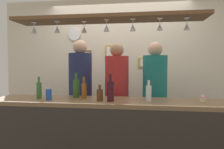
{
  "coord_description": "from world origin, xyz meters",
  "views": [
    {
      "loc": [
        0.38,
        -2.64,
        1.39
      ],
      "look_at": [
        0.0,
        0.1,
        1.26
      ],
      "focal_mm": 32.75,
      "sensor_mm": 36.0,
      "label": 1
    }
  ],
  "objects_px": {
    "bottle_wine_dark_red": "(110,91)",
    "picture_frame_caricature": "(84,60)",
    "cupcake": "(203,99)",
    "bottle_champagne_green": "(76,88)",
    "person_right_teal_shirt": "(155,90)",
    "bottle_beer_green_import": "(39,90)",
    "person_left_navy_shirt": "(80,87)",
    "wall_clock": "(74,35)",
    "picture_frame_crest": "(110,53)",
    "bottle_beer_brown_stubby": "(100,95)",
    "drink_can": "(49,94)",
    "bottle_soda_clear": "(149,93)",
    "person_middle_red_shirt": "(117,90)",
    "bottle_beer_amber_tall": "(84,90)",
    "picture_frame_lower_pair": "(147,63)"
  },
  "relations": [
    {
      "from": "bottle_beer_amber_tall",
      "to": "picture_frame_caricature",
      "type": "xyz_separation_m",
      "value": [
        -0.37,
        1.36,
        0.4
      ]
    },
    {
      "from": "bottle_beer_green_import",
      "to": "picture_frame_caricature",
      "type": "bearing_deg",
      "value": 83.31
    },
    {
      "from": "bottle_beer_green_import",
      "to": "picture_frame_crest",
      "type": "relative_size",
      "value": 1.0
    },
    {
      "from": "drink_can",
      "to": "bottle_champagne_green",
      "type": "bearing_deg",
      "value": 39.0
    },
    {
      "from": "bottle_wine_dark_red",
      "to": "bottle_beer_brown_stubby",
      "type": "bearing_deg",
      "value": 175.58
    },
    {
      "from": "bottle_wine_dark_red",
      "to": "picture_frame_caricature",
      "type": "relative_size",
      "value": 0.88
    },
    {
      "from": "bottle_beer_green_import",
      "to": "bottle_champagne_green",
      "type": "bearing_deg",
      "value": 16.99
    },
    {
      "from": "picture_frame_crest",
      "to": "bottle_beer_brown_stubby",
      "type": "bearing_deg",
      "value": -86.23
    },
    {
      "from": "bottle_beer_green_import",
      "to": "wall_clock",
      "type": "distance_m",
      "value": 1.65
    },
    {
      "from": "person_right_teal_shirt",
      "to": "bottle_beer_brown_stubby",
      "type": "distance_m",
      "value": 0.97
    },
    {
      "from": "cupcake",
      "to": "picture_frame_crest",
      "type": "distance_m",
      "value": 1.95
    },
    {
      "from": "bottle_soda_clear",
      "to": "bottle_beer_amber_tall",
      "type": "bearing_deg",
      "value": 176.29
    },
    {
      "from": "person_right_teal_shirt",
      "to": "wall_clock",
      "type": "relative_size",
      "value": 7.8
    },
    {
      "from": "bottle_beer_green_import",
      "to": "picture_frame_lower_pair",
      "type": "height_order",
      "value": "picture_frame_lower_pair"
    },
    {
      "from": "bottle_soda_clear",
      "to": "picture_frame_lower_pair",
      "type": "bearing_deg",
      "value": 89.16
    },
    {
      "from": "picture_frame_caricature",
      "to": "picture_frame_crest",
      "type": "bearing_deg",
      "value": 0.0
    },
    {
      "from": "bottle_beer_amber_tall",
      "to": "bottle_beer_green_import",
      "type": "bearing_deg",
      "value": -174.32
    },
    {
      "from": "person_right_teal_shirt",
      "to": "bottle_wine_dark_red",
      "type": "xyz_separation_m",
      "value": [
        -0.53,
        -0.73,
        0.07
      ]
    },
    {
      "from": "bottle_beer_brown_stubby",
      "to": "picture_frame_caricature",
      "type": "bearing_deg",
      "value": 111.55
    },
    {
      "from": "person_middle_red_shirt",
      "to": "person_right_teal_shirt",
      "type": "relative_size",
      "value": 1.0
    },
    {
      "from": "person_middle_red_shirt",
      "to": "bottle_champagne_green",
      "type": "relative_size",
      "value": 5.7
    },
    {
      "from": "cupcake",
      "to": "bottle_champagne_green",
      "type": "bearing_deg",
      "value": 175.05
    },
    {
      "from": "bottle_soda_clear",
      "to": "drink_can",
      "type": "height_order",
      "value": "bottle_soda_clear"
    },
    {
      "from": "picture_frame_crest",
      "to": "bottle_champagne_green",
      "type": "bearing_deg",
      "value": -100.45
    },
    {
      "from": "person_left_navy_shirt",
      "to": "bottle_soda_clear",
      "type": "bearing_deg",
      "value": -33.44
    },
    {
      "from": "cupcake",
      "to": "picture_frame_caricature",
      "type": "bearing_deg",
      "value": 140.26
    },
    {
      "from": "cupcake",
      "to": "picture_frame_caricature",
      "type": "xyz_separation_m",
      "value": [
        -1.7,
        1.41,
        0.47
      ]
    },
    {
      "from": "drink_can",
      "to": "picture_frame_lower_pair",
      "type": "distance_m",
      "value": 1.92
    },
    {
      "from": "drink_can",
      "to": "wall_clock",
      "type": "distance_m",
      "value": 1.75
    },
    {
      "from": "bottle_champagne_green",
      "to": "picture_frame_lower_pair",
      "type": "relative_size",
      "value": 1.0
    },
    {
      "from": "wall_clock",
      "to": "bottle_beer_amber_tall",
      "type": "bearing_deg",
      "value": -67.66
    },
    {
      "from": "person_left_navy_shirt",
      "to": "wall_clock",
      "type": "distance_m",
      "value": 1.22
    },
    {
      "from": "person_left_navy_shirt",
      "to": "person_middle_red_shirt",
      "type": "bearing_deg",
      "value": 0.0
    },
    {
      "from": "bottle_beer_amber_tall",
      "to": "bottle_wine_dark_red",
      "type": "relative_size",
      "value": 0.87
    },
    {
      "from": "person_left_navy_shirt",
      "to": "picture_frame_caricature",
      "type": "bearing_deg",
      "value": 101.07
    },
    {
      "from": "bottle_beer_brown_stubby",
      "to": "picture_frame_crest",
      "type": "distance_m",
      "value": 1.59
    },
    {
      "from": "person_right_teal_shirt",
      "to": "bottle_beer_amber_tall",
      "type": "relative_size",
      "value": 6.6
    },
    {
      "from": "cupcake",
      "to": "wall_clock",
      "type": "xyz_separation_m",
      "value": [
        -1.88,
        1.4,
        0.93
      ]
    },
    {
      "from": "person_middle_red_shirt",
      "to": "bottle_beer_amber_tall",
      "type": "bearing_deg",
      "value": -118.64
    },
    {
      "from": "drink_can",
      "to": "picture_frame_crest",
      "type": "xyz_separation_m",
      "value": [
        0.5,
        1.49,
        0.57
      ]
    },
    {
      "from": "bottle_champagne_green",
      "to": "wall_clock",
      "type": "bearing_deg",
      "value": 108.86
    },
    {
      "from": "picture_frame_caricature",
      "to": "picture_frame_crest",
      "type": "relative_size",
      "value": 1.31
    },
    {
      "from": "bottle_soda_clear",
      "to": "bottle_beer_brown_stubby",
      "type": "bearing_deg",
      "value": -171.67
    },
    {
      "from": "picture_frame_caricature",
      "to": "wall_clock",
      "type": "distance_m",
      "value": 0.5
    },
    {
      "from": "person_right_teal_shirt",
      "to": "bottle_beer_green_import",
      "type": "bearing_deg",
      "value": -155.21
    },
    {
      "from": "person_right_teal_shirt",
      "to": "picture_frame_crest",
      "type": "distance_m",
      "value": 1.22
    },
    {
      "from": "bottle_champagne_green",
      "to": "picture_frame_caricature",
      "type": "height_order",
      "value": "picture_frame_caricature"
    },
    {
      "from": "bottle_wine_dark_red",
      "to": "bottle_champagne_green",
      "type": "bearing_deg",
      "value": 155.2
    },
    {
      "from": "bottle_champagne_green",
      "to": "person_right_teal_shirt",
      "type": "bearing_deg",
      "value": 27.85
    },
    {
      "from": "bottle_beer_green_import",
      "to": "bottle_soda_clear",
      "type": "relative_size",
      "value": 1.13
    }
  ]
}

